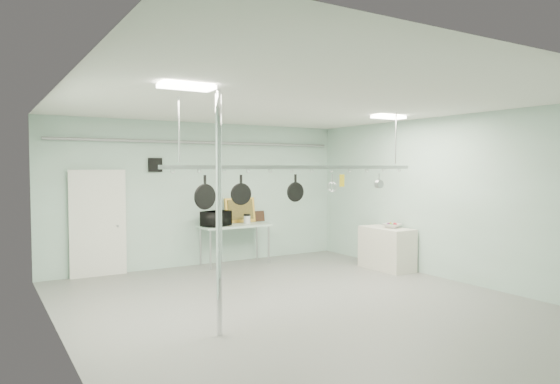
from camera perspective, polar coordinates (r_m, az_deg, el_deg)
floor at (r=8.14m, az=2.50°, el=-12.83°), size 8.00×8.00×0.00m
ceiling at (r=7.90m, az=2.55°, el=10.05°), size 7.00×8.00×0.02m
back_wall at (r=11.38m, az=-8.78°, el=-0.21°), size 7.00×0.02×3.20m
right_wall at (r=10.22m, az=18.97°, el=-0.67°), size 0.02×8.00×3.20m
door at (r=10.70m, az=-20.10°, el=-3.49°), size 1.10×0.10×2.20m
wall_vent at (r=10.97m, az=-14.08°, el=3.02°), size 0.30×0.04×0.30m
conduit_pipe at (r=11.30m, az=-8.64°, el=5.60°), size 6.60×0.07×0.07m
chrome_pole at (r=6.51m, az=-7.00°, el=-2.45°), size 0.08×0.08×3.20m
prep_table at (r=11.34m, az=-5.18°, el=-4.09°), size 1.60×0.70×0.91m
side_cabinet at (r=11.05m, az=12.10°, el=-6.33°), size 0.60×1.20×0.90m
pot_rack at (r=8.20m, az=2.52°, el=3.06°), size 4.80×0.06×1.00m
light_panel_left at (r=6.18m, az=-10.62°, el=11.76°), size 0.65×0.30×0.05m
light_panel_right at (r=9.86m, az=12.31°, el=8.37°), size 0.65×0.30×0.05m
microwave at (r=11.05m, az=-7.32°, el=-3.04°), size 0.72×0.62×0.33m
coffee_canister at (r=11.49m, az=-3.79°, el=-3.17°), size 0.17×0.17×0.18m
painting_large at (r=11.70m, az=-4.60°, el=-2.09°), size 0.79×0.18×0.58m
painting_small at (r=11.94m, az=-2.47°, el=-2.78°), size 0.30×0.09×0.25m
fruit_bowl at (r=10.98m, az=12.69°, el=-3.78°), size 0.48×0.48×0.09m
skillet_left at (r=7.39m, az=-8.57°, el=-0.03°), size 0.38×0.14×0.51m
skillet_mid at (r=7.64m, az=-4.48°, el=0.24°), size 0.34×0.10×0.47m
skillet_right at (r=8.13m, az=1.77°, el=0.54°), size 0.32×0.06×0.43m
whisk at (r=8.57m, az=6.00°, el=1.03°), size 0.22×0.22×0.31m
grater at (r=8.69m, az=7.09°, el=1.31°), size 0.10×0.05×0.23m
saucepan at (r=9.25m, az=11.25°, el=1.28°), size 0.16×0.11×0.26m
fruit_cluster at (r=10.98m, az=12.69°, el=-3.57°), size 0.24×0.24×0.09m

